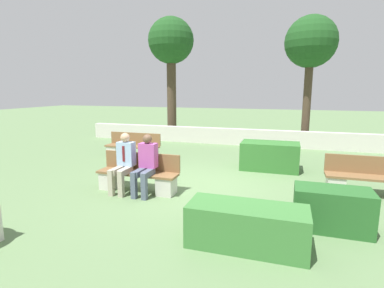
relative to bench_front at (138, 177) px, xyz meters
name	(u,v)px	position (x,y,z in m)	size (l,w,h in m)	color
ground_plane	(200,185)	(1.22, 0.83, -0.33)	(60.00, 60.00, 0.00)	#607F51
perimeter_wall	(238,137)	(1.22, 6.47, 0.01)	(13.76, 0.30, 0.67)	beige
bench_front	(138,177)	(0.00, 0.00, 0.00)	(1.88, 0.48, 0.85)	brown
bench_left_side	(133,149)	(-1.72, 2.85, 0.00)	(1.84, 0.49, 0.85)	brown
bench_right_side	(375,182)	(5.01, 1.22, 0.00)	(1.99, 0.48, 0.85)	brown
person_seated_man	(124,160)	(-0.28, -0.14, 0.40)	(0.38, 0.63, 1.32)	#B2A893
person_seated_woman	(146,162)	(0.27, -0.14, 0.40)	(0.38, 0.63, 1.32)	#515B70
hedge_block_near_left	(270,156)	(2.72, 2.82, 0.07)	(1.61, 0.88, 0.79)	#33702D
hedge_block_near_right	(332,209)	(3.94, -0.75, 0.02)	(1.20, 0.62, 0.69)	#286028
hedge_block_mid_left	(247,226)	(2.68, -1.73, -0.01)	(1.72, 0.70, 0.62)	#3D7A38
tree_leftmost	(171,45)	(-2.20, 7.61, 4.01)	(2.12, 2.12, 5.57)	#473828
tree_center_left	(311,44)	(3.86, 7.41, 3.73)	(2.04, 2.04, 5.17)	#473828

